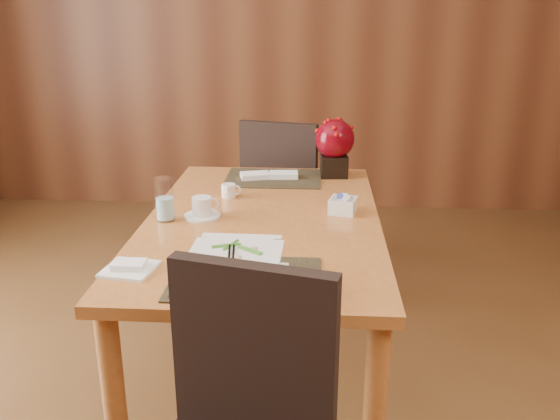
# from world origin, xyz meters

# --- Properties ---
(back_wall) EXTENTS (5.00, 0.02, 2.80)m
(back_wall) POSITION_xyz_m (0.00, 3.00, 1.40)
(back_wall) COLOR brown
(back_wall) RESTS_ON ground
(dining_table) EXTENTS (0.90, 1.50, 0.75)m
(dining_table) POSITION_xyz_m (0.00, 0.60, 0.65)
(dining_table) COLOR #BB7034
(dining_table) RESTS_ON ground
(placemat_near) EXTENTS (0.45, 0.33, 0.01)m
(placemat_near) POSITION_xyz_m (0.00, 0.05, 0.75)
(placemat_near) COLOR black
(placemat_near) RESTS_ON dining_table
(placemat_far) EXTENTS (0.45, 0.33, 0.01)m
(placemat_far) POSITION_xyz_m (0.00, 1.15, 0.75)
(placemat_far) COLOR black
(placemat_far) RESTS_ON dining_table
(soup_setting) EXTENTS (0.29, 0.29, 0.12)m
(soup_setting) POSITION_xyz_m (-0.02, -0.00, 0.81)
(soup_setting) COLOR white
(soup_setting) RESTS_ON dining_table
(coffee_cup) EXTENTS (0.14, 0.14, 0.08)m
(coffee_cup) POSITION_xyz_m (-0.24, 0.59, 0.78)
(coffee_cup) COLOR white
(coffee_cup) RESTS_ON dining_table
(water_glass) EXTENTS (0.10, 0.10, 0.17)m
(water_glass) POSITION_xyz_m (-0.37, 0.55, 0.83)
(water_glass) COLOR white
(water_glass) RESTS_ON dining_table
(creamer_jug) EXTENTS (0.08, 0.08, 0.06)m
(creamer_jug) POSITION_xyz_m (-0.17, 0.85, 0.78)
(creamer_jug) COLOR white
(creamer_jug) RESTS_ON dining_table
(sugar_caddy) EXTENTS (0.12, 0.12, 0.06)m
(sugar_caddy) POSITION_xyz_m (0.31, 0.68, 0.78)
(sugar_caddy) COLOR white
(sugar_caddy) RESTS_ON dining_table
(berry_decor) EXTENTS (0.19, 0.19, 0.28)m
(berry_decor) POSITION_xyz_m (0.29, 1.22, 0.91)
(berry_decor) COLOR black
(berry_decor) RESTS_ON dining_table
(napkins_far) EXTENTS (0.28, 0.14, 0.02)m
(napkins_far) POSITION_xyz_m (-0.01, 1.15, 0.77)
(napkins_far) COLOR white
(napkins_far) RESTS_ON dining_table
(bread_plate) EXTENTS (0.17, 0.17, 0.01)m
(bread_plate) POSITION_xyz_m (-0.37, 0.09, 0.75)
(bread_plate) COLOR white
(bread_plate) RESTS_ON dining_table
(far_chair) EXTENTS (0.54, 0.54, 0.95)m
(far_chair) POSITION_xyz_m (0.03, 1.63, 0.54)
(far_chair) COLOR black
(far_chair) RESTS_ON ground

